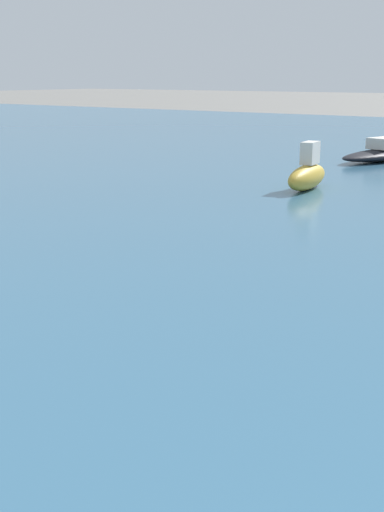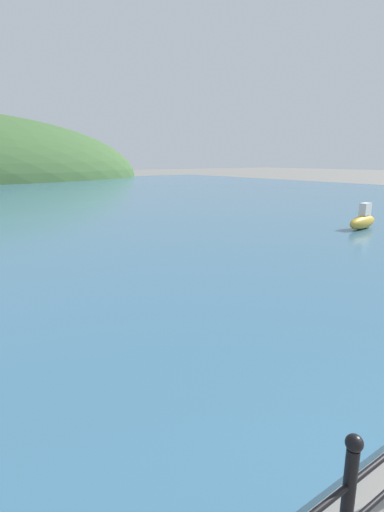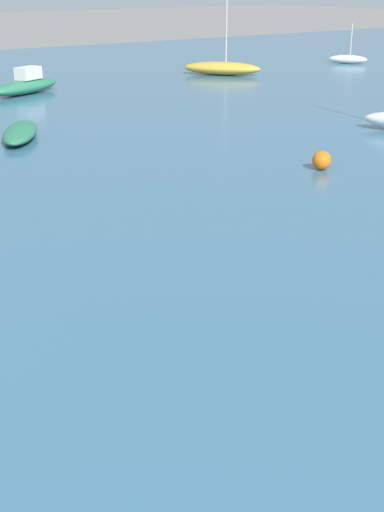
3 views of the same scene
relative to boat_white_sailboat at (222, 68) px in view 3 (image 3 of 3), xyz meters
name	(u,v)px [view 3 (image 3 of 3)]	position (x,y,z in m)	size (l,w,h in m)	color
boat_white_sailboat	(222,68)	(0.00, 0.00, 0.00)	(4.07, 3.67, 5.23)	gold
boat_red_dinghy	(20,132)	(8.90, -15.12, -0.14)	(3.62, 2.65, 0.42)	#287551
boat_twin_mast	(348,59)	(0.19, 9.42, -0.09)	(2.20, 1.86, 2.31)	silver
boat_mid_harbor	(25,85)	(0.08, -11.12, 0.01)	(2.83, 4.18, 1.13)	#287551
mooring_buoy	(322,160)	(17.33, -10.18, -0.10)	(0.51, 0.51, 0.51)	orange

